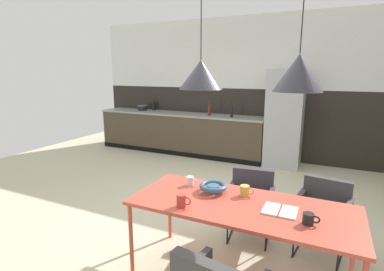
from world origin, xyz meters
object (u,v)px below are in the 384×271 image
Objects in this scene: open_book at (280,210)px; mug_wide_latte at (182,201)px; fruit_bowl at (213,187)px; pendant_lamp_over_table_near at (201,74)px; mug_white_ceramic at (245,191)px; cooking_pot at (143,108)px; bottle_spice_small at (232,111)px; bottle_vinegar_dark at (209,110)px; mug_tall_blue at (190,181)px; armchair_far_side at (324,206)px; armchair_facing_counter at (251,195)px; refrigerator_column at (285,119)px; pendant_lamp_over_table_far at (299,73)px; mug_glass_clear at (309,219)px; bottle_wine_green at (154,106)px; dining_table at (241,209)px.

mug_wide_latte is at bearing -160.57° from open_book.
pendant_lamp_over_table_near reaches higher than fruit_bowl.
mug_wide_latte is at bearing -133.12° from mug_white_ceramic.
pendant_lamp_over_table_near is (3.09, -3.61, 0.82)m from cooking_pot.
cooking_pot is 0.75× the size of bottle_spice_small.
mug_tall_blue is at bearing -71.02° from bottle_vinegar_dark.
mug_white_ceramic is at bearing 28.45° from pendant_lamp_over_table_near.
armchair_far_side is 0.92m from mug_white_ceramic.
mug_wide_latte is (-0.74, -0.26, 0.05)m from open_book.
mug_white_ceramic is (0.09, -0.60, 0.29)m from armchair_facing_counter.
refrigerator_column reaches higher than armchair_facing_counter.
pendant_lamp_over_table_near is (0.06, 0.25, 1.01)m from mug_wide_latte.
pendant_lamp_over_table_far is at bearing -65.28° from bottle_spice_small.
mug_white_ceramic reaches higher than open_book.
bottle_spice_small reaches higher than mug_white_ceramic.
mug_tall_blue reaches higher than mug_glass_clear.
pendant_lamp_over_table_near reaches higher than cooking_pot.
pendant_lamp_over_table_near is at bearing -52.62° from bottle_wine_green.
cooking_pot is 0.89× the size of bottle_wine_green.
bottle_vinegar_dark reaches higher than mug_white_ceramic.
pendant_lamp_over_table_far is at bearing 116.43° from armchair_facing_counter.
open_book is 5.18m from bottle_wine_green.
mug_glass_clear is (0.84, -0.25, -0.01)m from fruit_bowl.
dining_table is 0.81m from armchair_facing_counter.
bottle_wine_green is at bearing 129.13° from fruit_bowl.
mug_glass_clear is at bearing -42.91° from cooking_pot.
mug_white_ceramic is 1.13× the size of mug_tall_blue.
mug_tall_blue is 0.49× the size of cooking_pot.
bottle_vinegar_dark is at bearing 110.77° from pendant_lamp_over_table_near.
dining_table is 0.55m from mug_glass_clear.
pendant_lamp_over_table_far is at bearing -45.71° from bottle_wine_green.
bottle_wine_green is at bearing 37.12° from cooking_pot.
refrigerator_column reaches higher than mug_glass_clear.
open_book is 0.22× the size of pendant_lamp_over_table_near.
mug_tall_blue is at bearing 107.00° from mug_wide_latte.
bottle_vinegar_dark is at bearing -10.31° from bottle_wine_green.
armchair_facing_counter is at bearing 72.62° from mug_wide_latte.
pendant_lamp_over_table_near is 1.00× the size of pendant_lamp_over_table_far.
fruit_bowl is at bearing -50.87° from bottle_wine_green.
mug_wide_latte is at bearing -107.25° from fruit_bowl.
pendant_lamp_over_table_near is (-0.37, -0.01, 1.10)m from dining_table.
bottle_wine_green reaches higher than mug_white_ceramic.
open_book is at bearing -12.09° from mug_tall_blue.
armchair_facing_counter reaches higher than dining_table.
bottle_spice_small is (0.50, -0.03, -0.00)m from bottle_vinegar_dark.
mug_tall_blue is at bearing 133.45° from pendant_lamp_over_table_near.
refrigerator_column reaches higher than bottle_vinegar_dark.
bottle_spice_small reaches higher than mug_glass_clear.
armchair_far_side is at bearing -37.59° from bottle_wine_green.
cooking_pot is at bearing 130.56° from pendant_lamp_over_table_near.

